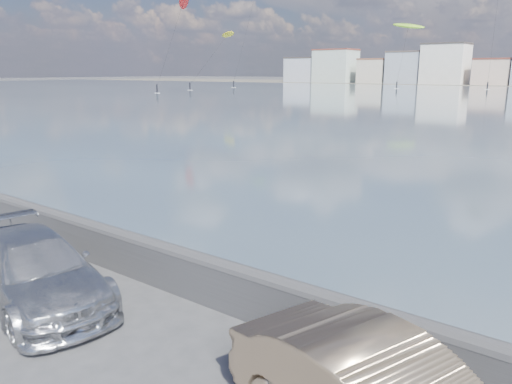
% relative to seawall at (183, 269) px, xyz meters
% --- Properties ---
extents(ground, '(700.00, 700.00, 0.00)m').
position_rel_seawall_xyz_m(ground, '(0.00, -2.70, -0.58)').
color(ground, '#333335').
rests_on(ground, ground).
extents(seawall, '(400.00, 0.36, 1.08)m').
position_rel_seawall_xyz_m(seawall, '(0.00, 0.00, 0.00)').
color(seawall, '#28282B').
rests_on(seawall, ground).
extents(car_silver, '(5.25, 2.94, 1.44)m').
position_rel_seawall_xyz_m(car_silver, '(-2.20, -2.16, 0.14)').
color(car_silver, '#B6B8BD').
rests_on(car_silver, ground).
extents(kitesurfer_3, '(7.04, 11.06, 22.05)m').
position_rel_seawall_xyz_m(kitesurfer_3, '(-76.64, 76.26, 19.09)').
color(kitesurfer_3, red).
rests_on(kitesurfer_3, ground).
extents(kitesurfer_10, '(10.91, 15.64, 19.23)m').
position_rel_seawall_xyz_m(kitesurfer_10, '(-50.20, 141.65, 16.88)').
color(kitesurfer_10, '#8CD826').
rests_on(kitesurfer_10, ground).
extents(kitesurfer_16, '(8.75, 18.51, 15.32)m').
position_rel_seawall_xyz_m(kitesurfer_16, '(-84.30, 100.03, 13.58)').
color(kitesurfer_16, yellow).
rests_on(kitesurfer_16, ground).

